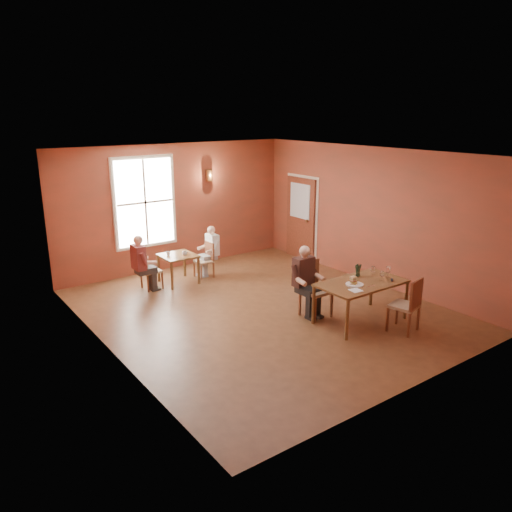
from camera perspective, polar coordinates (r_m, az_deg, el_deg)
ground at (r=9.77m, az=0.69°, el=-6.19°), size 6.00×7.00×0.01m
wall_back at (r=12.22m, az=-9.17°, el=5.57°), size 6.00×0.04×3.00m
wall_front at (r=6.93m, az=18.31°, el=-3.42°), size 6.00×0.04×3.00m
wall_left at (r=7.94m, az=-16.92°, el=-0.81°), size 0.04×7.00×3.00m
wall_right at (r=11.30m, az=13.06°, el=4.48°), size 0.04×7.00×3.00m
ceiling at (r=9.05m, az=0.76°, el=11.64°), size 6.00×7.00×0.04m
window at (r=11.80m, az=-12.58°, el=6.00°), size 1.36×0.10×1.96m
door at (r=12.94m, az=5.09°, el=4.29°), size 0.12×1.04×2.10m
wall_sconce at (r=12.45m, az=-5.38°, el=9.17°), size 0.16×0.16×0.28m
main_table at (r=9.34m, az=11.84°, el=-5.13°), size 1.62×0.91×0.76m
chair_diner_main at (r=9.37m, az=6.89°, el=-3.86°), size 0.46×0.46×1.05m
diner_main at (r=9.31m, az=7.04°, el=-3.22°), size 0.52×0.52×1.29m
chair_empty at (r=9.09m, az=16.57°, el=-5.33°), size 0.53×0.53×0.99m
plate_food at (r=9.02m, az=11.20°, el=-3.15°), size 0.34×0.34×0.04m
sandwich at (r=9.08m, az=11.05°, el=-2.76°), size 0.10×0.10×0.11m
goblet_a at (r=9.58m, az=13.20°, el=-1.64°), size 0.09×0.09×0.19m
goblet_b at (r=9.56m, az=14.85°, el=-1.72°), size 0.10×0.10×0.21m
goblet_c at (r=9.34m, az=14.20°, el=-2.17°), size 0.10×0.10×0.19m
menu_stand at (r=9.47m, az=11.58°, el=-1.64°), size 0.15×0.12×0.23m
knife at (r=9.03m, az=13.04°, el=-3.36°), size 0.20×0.03×0.00m
napkin at (r=8.76m, az=11.32°, el=-3.87°), size 0.22×0.22×0.01m
sunglasses at (r=9.42m, az=15.28°, el=-2.66°), size 0.13×0.12×0.02m
second_table at (r=11.30m, az=-8.85°, el=-1.45°), size 0.74×0.74×0.65m
chair_diner_white at (r=11.56m, az=-6.01°, el=-0.49°), size 0.36×0.36×0.82m
diner_white at (r=11.54m, az=-5.90°, el=0.27°), size 0.45×0.45×1.13m
chair_diner_maroon at (r=11.00m, az=-11.87°, el=-1.57°), size 0.37×0.37×0.84m
diner_maroon at (r=10.94m, az=-12.07°, el=-0.70°), size 0.48×0.48×1.21m
cup_a at (r=11.15m, az=-8.16°, el=0.33°), size 0.14×0.14×0.09m
cup_b at (r=11.19m, az=-9.99°, el=0.30°), size 0.10×0.10×0.09m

